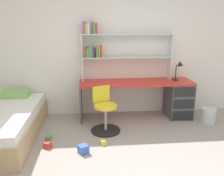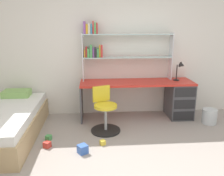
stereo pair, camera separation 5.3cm
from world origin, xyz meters
TOP-DOWN VIEW (x-y plane):
  - ground_plane at (0.00, 0.00)m, footprint 6.05×5.41m
  - room_shell at (-1.21, 1.18)m, footprint 6.05×5.41m
  - desk at (0.97, 1.88)m, footprint 2.22×0.61m
  - bookshelf_hutch at (-0.10, 2.06)m, footprint 1.78×0.22m
  - desk_lamp at (1.23, 1.88)m, footprint 0.20×0.17m
  - swivel_chair at (-0.30, 1.31)m, footprint 0.52×0.52m
  - bed_platform at (-1.98, 1.18)m, footprint 1.06×2.03m
  - waste_bin at (1.71, 1.48)m, footprint 0.28×0.28m
  - toy_block_blue_0 at (-0.66, 0.57)m, footprint 0.18×0.18m
  - toy_block_red_1 at (-1.22, 0.78)m, footprint 0.13×0.13m
  - toy_block_yellow_2 at (-0.36, 0.79)m, footprint 0.10×0.10m
  - toy_block_green_3 at (-1.24, 1.02)m, footprint 0.11×0.11m

SIDE VIEW (x-z plane):
  - ground_plane at x=0.00m, z-range -0.02..0.00m
  - toy_block_yellow_2 at x=-0.36m, z-range 0.00..0.08m
  - toy_block_green_3 at x=-1.24m, z-range 0.00..0.08m
  - toy_block_red_1 at x=-1.22m, z-range 0.00..0.09m
  - toy_block_blue_0 at x=-0.66m, z-range 0.00..0.13m
  - waste_bin at x=1.71m, z-range 0.00..0.28m
  - bed_platform at x=-1.98m, z-range -0.06..0.55m
  - swivel_chair at x=-0.30m, z-range -0.08..0.70m
  - desk at x=0.97m, z-range 0.06..0.81m
  - desk_lamp at x=1.23m, z-range 0.81..1.20m
  - room_shell at x=-1.21m, z-range 0.00..2.69m
  - bookshelf_hutch at x=-0.10m, z-range 0.85..2.00m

